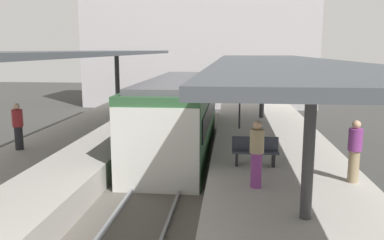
{
  "coord_description": "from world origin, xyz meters",
  "views": [
    {
      "loc": [
        2.22,
        -12.94,
        4.47
      ],
      "look_at": [
        0.79,
        1.48,
        1.91
      ],
      "focal_mm": 37.29,
      "sensor_mm": 36.0,
      "label": 1
    }
  ],
  "objects_px": {
    "commuter_train": "(178,116)",
    "passenger_far_end": "(18,126)",
    "passenger_near_bench": "(355,150)",
    "passenger_mid_platform": "(257,153)",
    "platform_bench": "(255,150)",
    "platform_sign": "(240,92)"
  },
  "relations": [
    {
      "from": "platform_bench",
      "to": "passenger_mid_platform",
      "type": "height_order",
      "value": "passenger_mid_platform"
    },
    {
      "from": "commuter_train",
      "to": "platform_bench",
      "type": "bearing_deg",
      "value": -56.55
    },
    {
      "from": "commuter_train",
      "to": "passenger_far_end",
      "type": "bearing_deg",
      "value": -147.03
    },
    {
      "from": "passenger_near_bench",
      "to": "passenger_mid_platform",
      "type": "distance_m",
      "value": 2.67
    },
    {
      "from": "passenger_near_bench",
      "to": "passenger_far_end",
      "type": "xyz_separation_m",
      "value": [
        -10.65,
        2.47,
        -0.01
      ]
    },
    {
      "from": "platform_bench",
      "to": "passenger_mid_platform",
      "type": "relative_size",
      "value": 0.81
    },
    {
      "from": "platform_bench",
      "to": "passenger_far_end",
      "type": "bearing_deg",
      "value": 172.08
    },
    {
      "from": "passenger_far_end",
      "to": "platform_bench",
      "type": "bearing_deg",
      "value": -7.92
    },
    {
      "from": "commuter_train",
      "to": "passenger_near_bench",
      "type": "xyz_separation_m",
      "value": [
        5.47,
        -5.82,
        0.14
      ]
    },
    {
      "from": "platform_sign",
      "to": "passenger_mid_platform",
      "type": "bearing_deg",
      "value": -87.9
    },
    {
      "from": "platform_bench",
      "to": "platform_sign",
      "type": "bearing_deg",
      "value": 93.67
    },
    {
      "from": "passenger_near_bench",
      "to": "platform_sign",
      "type": "bearing_deg",
      "value": 112.19
    },
    {
      "from": "commuter_train",
      "to": "platform_bench",
      "type": "height_order",
      "value": "commuter_train"
    },
    {
      "from": "commuter_train",
      "to": "platform_sign",
      "type": "relative_size",
      "value": 4.62
    },
    {
      "from": "passenger_near_bench",
      "to": "passenger_mid_platform",
      "type": "xyz_separation_m",
      "value": [
        -2.59,
        -0.66,
        0.03
      ]
    },
    {
      "from": "platform_sign",
      "to": "passenger_far_end",
      "type": "xyz_separation_m",
      "value": [
        -7.78,
        -4.57,
        -0.77
      ]
    },
    {
      "from": "passenger_near_bench",
      "to": "passenger_mid_platform",
      "type": "relative_size",
      "value": 0.96
    },
    {
      "from": "platform_sign",
      "to": "passenger_near_bench",
      "type": "height_order",
      "value": "platform_sign"
    },
    {
      "from": "platform_bench",
      "to": "platform_sign",
      "type": "xyz_separation_m",
      "value": [
        -0.37,
        5.71,
        1.16
      ]
    },
    {
      "from": "commuter_train",
      "to": "passenger_far_end",
      "type": "relative_size",
      "value": 6.21
    },
    {
      "from": "passenger_near_bench",
      "to": "passenger_far_end",
      "type": "distance_m",
      "value": 10.93
    },
    {
      "from": "commuter_train",
      "to": "platform_bench",
      "type": "distance_m",
      "value": 5.39
    }
  ]
}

